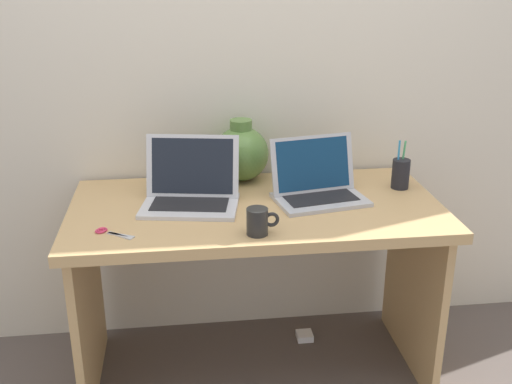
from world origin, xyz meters
TOP-DOWN VIEW (x-y plane):
  - ground_plane at (0.00, 0.00)m, footprint 6.00×6.00m
  - back_wall at (0.00, 0.39)m, footprint 4.40×0.04m
  - desk at (0.00, 0.00)m, footprint 1.38×0.70m
  - laptop_left at (-0.24, 0.05)m, footprint 0.39×0.31m
  - laptop_right at (0.24, 0.04)m, footprint 0.37×0.28m
  - green_vase at (-0.03, 0.28)m, footprint 0.22×0.22m
  - coffee_mug at (-0.03, -0.26)m, footprint 0.11×0.07m
  - pen_cup at (0.59, 0.10)m, footprint 0.07×0.07m
  - scissors at (-0.52, -0.19)m, footprint 0.14×0.10m
  - power_brick at (0.24, 0.19)m, footprint 0.07×0.07m

SIDE VIEW (x-z plane):
  - ground_plane at x=0.00m, z-range 0.00..0.00m
  - power_brick at x=0.24m, z-range 0.00..0.03m
  - desk at x=0.00m, z-range 0.20..0.94m
  - scissors at x=-0.52m, z-range 0.74..0.74m
  - coffee_mug at x=-0.03m, z-range 0.74..0.83m
  - pen_cup at x=0.59m, z-range 0.70..0.90m
  - laptop_right at x=0.24m, z-range 0.69..0.91m
  - laptop_left at x=-0.24m, z-range 0.68..0.92m
  - green_vase at x=-0.03m, z-range 0.73..0.98m
  - back_wall at x=0.00m, z-range 0.00..2.40m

